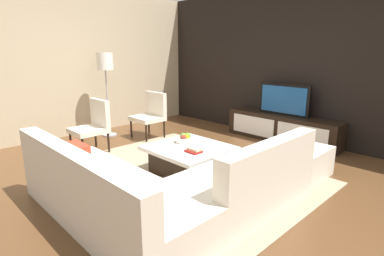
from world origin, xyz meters
name	(u,v)px	position (x,y,z in m)	size (l,w,h in m)	color
ground_plane	(189,176)	(0.00, 0.00, 0.00)	(14.00, 14.00, 0.00)	brown
feature_wall_back	(295,65)	(0.00, 2.70, 1.40)	(6.40, 0.12, 2.80)	black
side_wall_left	(86,63)	(-3.20, 0.20, 1.40)	(0.12, 5.20, 2.80)	#C6B28E
area_rug	(184,174)	(-0.10, 0.00, 0.01)	(3.38, 2.60, 0.01)	tan
media_console	(282,128)	(0.00, 2.40, 0.25)	(2.15, 0.44, 0.50)	black
television	(284,100)	(0.00, 2.40, 0.79)	(0.98, 0.06, 0.57)	black
sectional_couch	(163,189)	(0.51, -0.86, 0.27)	(2.36, 2.39, 0.79)	beige
coffee_table	(189,159)	(-0.10, 0.10, 0.20)	(1.03, 0.98, 0.38)	black
accent_chair_near	(94,123)	(-1.88, -0.38, 0.49)	(0.53, 0.52, 0.87)	black
floor_lamp	(105,67)	(-2.61, 0.30, 1.35)	(0.31, 0.31, 1.61)	#A5A5AA
ottoman	(298,160)	(0.98, 1.13, 0.20)	(0.70, 0.70, 0.40)	beige
fruit_bowl	(185,139)	(-0.28, 0.20, 0.43)	(0.28, 0.28, 0.14)	silver
accent_chair_far	(151,112)	(-1.95, 0.85, 0.49)	(0.57, 0.51, 0.87)	black
decorative_ball	(300,137)	(0.98, 1.13, 0.53)	(0.27, 0.27, 0.27)	#997247
book_stack	(194,150)	(0.12, -0.02, 0.41)	(0.20, 0.15, 0.06)	maroon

